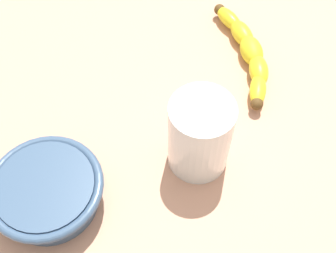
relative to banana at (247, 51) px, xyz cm
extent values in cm
cube|color=tan|center=(2.67, -14.75, -3.21)|extent=(120.00, 120.00, 3.00)
ellipsoid|color=yellow|center=(3.54, -6.97, 0.00)|extent=(3.58, 6.34, 2.46)
ellipsoid|color=yellow|center=(2.40, -3.16, 0.00)|extent=(4.96, 6.64, 2.94)
ellipsoid|color=yellow|center=(0.58, 0.37, 0.00)|extent=(6.10, 6.87, 3.42)
ellipsoid|color=yellow|center=(-1.87, 3.50, 0.00)|extent=(6.24, 6.36, 2.94)
ellipsoid|color=yellow|center=(-4.86, 6.13, 0.00)|extent=(6.28, 5.50, 2.46)
sphere|color=#513819|center=(4.06, -9.61, 0.00)|extent=(1.88, 1.88, 1.88)
sphere|color=#513819|center=(-7.03, 7.71, 0.00)|extent=(1.88, 1.88, 1.88)
cylinder|color=silver|center=(-1.45, -20.37, 4.17)|extent=(8.32, 8.32, 11.76)
cylinder|color=#936894|center=(-1.45, -20.37, 4.12)|extent=(7.82, 7.82, 11.17)
cylinder|color=#3D5675|center=(-17.26, -33.33, 0.73)|extent=(12.39, 12.39, 4.87)
torus|color=#3D5675|center=(-17.26, -33.33, 2.56)|extent=(14.67, 14.67, 1.20)
camera|label=1|loc=(5.39, -49.83, 52.00)|focal=46.78mm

